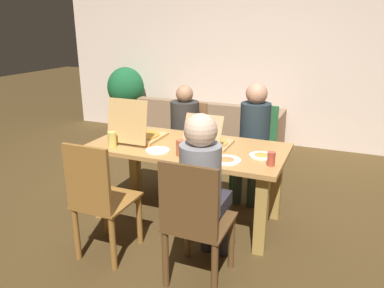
{
  "coord_description": "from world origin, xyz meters",
  "views": [
    {
      "loc": [
        1.29,
        -2.99,
        1.81
      ],
      "look_at": [
        0.0,
        0.1,
        0.72
      ],
      "focal_mm": 34.88,
      "sensor_mm": 36.0,
      "label": 1
    }
  ],
  "objects_px": {
    "dining_table": "(188,158)",
    "pizza_box_0": "(139,134)",
    "potted_plant": "(126,92)",
    "couch": "(211,131)",
    "plate_2": "(226,160)",
    "drinking_glass_1": "(271,159)",
    "chair_0": "(256,145)",
    "person_2": "(183,128)",
    "chair_1": "(195,222)",
    "plate_0": "(158,150)",
    "person_1": "(204,184)",
    "person_0": "(253,132)",
    "chair_3": "(100,200)",
    "drinking_glass_0": "(180,148)",
    "chair_2": "(188,138)",
    "pizza_box_1": "(210,142)",
    "drinking_glass_2": "(112,139)",
    "plate_1": "(262,155)"
  },
  "relations": [
    {
      "from": "couch",
      "to": "dining_table",
      "type": "bearing_deg",
      "value": -76.25
    },
    {
      "from": "person_0",
      "to": "couch",
      "type": "xyz_separation_m",
      "value": [
        -0.93,
        1.29,
        -0.44
      ]
    },
    {
      "from": "drinking_glass_1",
      "to": "couch",
      "type": "distance_m",
      "value": 2.63
    },
    {
      "from": "person_1",
      "to": "drinking_glass_0",
      "type": "distance_m",
      "value": 0.6
    },
    {
      "from": "chair_2",
      "to": "drinking_glass_0",
      "type": "relative_size",
      "value": 6.91
    },
    {
      "from": "dining_table",
      "to": "couch",
      "type": "relative_size",
      "value": 0.89
    },
    {
      "from": "plate_2",
      "to": "drinking_glass_0",
      "type": "bearing_deg",
      "value": -176.74
    },
    {
      "from": "person_2",
      "to": "drinking_glass_1",
      "type": "bearing_deg",
      "value": -38.12
    },
    {
      "from": "pizza_box_1",
      "to": "dining_table",
      "type": "bearing_deg",
      "value": -168.98
    },
    {
      "from": "chair_0",
      "to": "chair_2",
      "type": "height_order",
      "value": "chair_0"
    },
    {
      "from": "person_2",
      "to": "pizza_box_1",
      "type": "xyz_separation_m",
      "value": [
        0.57,
        -0.68,
        0.11
      ]
    },
    {
      "from": "potted_plant",
      "to": "plate_0",
      "type": "bearing_deg",
      "value": -52.87
    },
    {
      "from": "pizza_box_1",
      "to": "drinking_glass_1",
      "type": "relative_size",
      "value": 4.42
    },
    {
      "from": "plate_2",
      "to": "drinking_glass_2",
      "type": "xyz_separation_m",
      "value": [
        -1.07,
        -0.05,
        0.06
      ]
    },
    {
      "from": "person_2",
      "to": "pizza_box_1",
      "type": "bearing_deg",
      "value": -49.68
    },
    {
      "from": "dining_table",
      "to": "drinking_glass_2",
      "type": "bearing_deg",
      "value": -154.17
    },
    {
      "from": "person_0",
      "to": "chair_2",
      "type": "relative_size",
      "value": 1.32
    },
    {
      "from": "plate_0",
      "to": "potted_plant",
      "type": "relative_size",
      "value": 0.19
    },
    {
      "from": "plate_0",
      "to": "chair_1",
      "type": "bearing_deg",
      "value": -45.89
    },
    {
      "from": "chair_0",
      "to": "person_2",
      "type": "height_order",
      "value": "person_2"
    },
    {
      "from": "pizza_box_0",
      "to": "plate_0",
      "type": "bearing_deg",
      "value": -36.32
    },
    {
      "from": "chair_1",
      "to": "chair_3",
      "type": "distance_m",
      "value": 0.81
    },
    {
      "from": "person_2",
      "to": "plate_2",
      "type": "distance_m",
      "value": 1.27
    },
    {
      "from": "plate_2",
      "to": "potted_plant",
      "type": "xyz_separation_m",
      "value": [
        -2.62,
        2.63,
        -0.06
      ]
    },
    {
      "from": "person_1",
      "to": "chair_3",
      "type": "xyz_separation_m",
      "value": [
        -0.81,
        -0.14,
        -0.22
      ]
    },
    {
      "from": "pizza_box_0",
      "to": "plate_0",
      "type": "height_order",
      "value": "pizza_box_0"
    },
    {
      "from": "person_0",
      "to": "person_1",
      "type": "height_order",
      "value": "person_1"
    },
    {
      "from": "person_1",
      "to": "chair_3",
      "type": "relative_size",
      "value": 1.27
    },
    {
      "from": "plate_0",
      "to": "drinking_glass_0",
      "type": "xyz_separation_m",
      "value": [
        0.23,
        -0.02,
        0.06
      ]
    },
    {
      "from": "chair_1",
      "to": "person_1",
      "type": "bearing_deg",
      "value": 90.0
    },
    {
      "from": "chair_0",
      "to": "chair_1",
      "type": "xyz_separation_m",
      "value": [
        -0.0,
        -1.77,
        -0.02
      ]
    },
    {
      "from": "chair_3",
      "to": "drinking_glass_0",
      "type": "bearing_deg",
      "value": 54.46
    },
    {
      "from": "person_2",
      "to": "plate_1",
      "type": "distance_m",
      "value": 1.3
    },
    {
      "from": "chair_0",
      "to": "person_1",
      "type": "bearing_deg",
      "value": -90.0
    },
    {
      "from": "person_1",
      "to": "couch",
      "type": "distance_m",
      "value": 2.93
    },
    {
      "from": "dining_table",
      "to": "pizza_box_0",
      "type": "xyz_separation_m",
      "value": [
        -0.51,
        -0.01,
        0.18
      ]
    },
    {
      "from": "dining_table",
      "to": "chair_2",
      "type": "distance_m",
      "value": 0.95
    },
    {
      "from": "pizza_box_1",
      "to": "drinking_glass_0",
      "type": "relative_size",
      "value": 3.7
    },
    {
      "from": "plate_1",
      "to": "chair_1",
      "type": "bearing_deg",
      "value": -106.88
    },
    {
      "from": "chair_3",
      "to": "person_0",
      "type": "bearing_deg",
      "value": 63.04
    },
    {
      "from": "chair_1",
      "to": "chair_3",
      "type": "bearing_deg",
      "value": 178.3
    },
    {
      "from": "plate_0",
      "to": "person_0",
      "type": "bearing_deg",
      "value": 57.85
    },
    {
      "from": "couch",
      "to": "drinking_glass_2",
      "type": "bearing_deg",
      "value": -93.05
    },
    {
      "from": "plate_2",
      "to": "drinking_glass_1",
      "type": "xyz_separation_m",
      "value": [
        0.36,
        0.04,
        0.05
      ]
    },
    {
      "from": "dining_table",
      "to": "chair_0",
      "type": "bearing_deg",
      "value": 63.89
    },
    {
      "from": "drinking_glass_2",
      "to": "potted_plant",
      "type": "relative_size",
      "value": 0.13
    },
    {
      "from": "person_0",
      "to": "person_1",
      "type": "xyz_separation_m",
      "value": [
        0.0,
        -1.45,
        0.01
      ]
    },
    {
      "from": "person_0",
      "to": "plate_1",
      "type": "bearing_deg",
      "value": -71.17
    },
    {
      "from": "chair_1",
      "to": "plate_0",
      "type": "height_order",
      "value": "chair_1"
    },
    {
      "from": "dining_table",
      "to": "potted_plant",
      "type": "distance_m",
      "value": 3.23
    }
  ]
}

